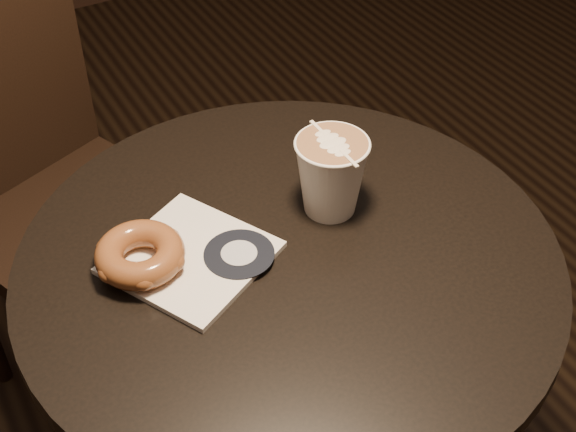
{
  "coord_description": "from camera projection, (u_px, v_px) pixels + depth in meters",
  "views": [
    {
      "loc": [
        -0.36,
        -0.64,
        1.47
      ],
      "look_at": [
        0.01,
        0.03,
        0.79
      ],
      "focal_mm": 50.0,
      "sensor_mm": 36.0,
      "label": 1
    }
  ],
  "objects": [
    {
      "name": "cafe_table",
      "position": [
        289.0,
        353.0,
        1.15
      ],
      "size": [
        0.7,
        0.7,
        0.75
      ],
      "color": "black",
      "rests_on": "ground"
    },
    {
      "name": "chair",
      "position": [
        35.0,
        158.0,
        1.49
      ],
      "size": [
        0.51,
        0.51,
        0.99
      ],
      "rotation": [
        0.0,
        0.0,
        0.38
      ],
      "color": "black",
      "rests_on": "ground"
    },
    {
      "name": "pastry_bag",
      "position": [
        191.0,
        257.0,
        1.01
      ],
      "size": [
        0.24,
        0.24,
        0.01
      ],
      "primitive_type": "cube",
      "rotation": [
        0.0,
        0.0,
        0.48
      ],
      "color": "white",
      "rests_on": "cafe_table"
    },
    {
      "name": "doughnut",
      "position": [
        140.0,
        254.0,
        0.98
      ],
      "size": [
        0.11,
        0.11,
        0.04
      ],
      "primitive_type": "torus",
      "color": "brown",
      "rests_on": "pastry_bag"
    },
    {
      "name": "latte_cup",
      "position": [
        331.0,
        176.0,
        1.05
      ],
      "size": [
        0.1,
        0.1,
        0.11
      ],
      "primitive_type": null,
      "color": "white",
      "rests_on": "cafe_table"
    }
  ]
}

